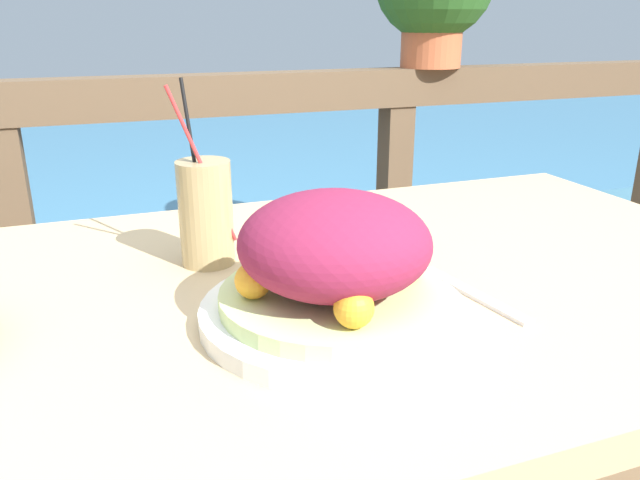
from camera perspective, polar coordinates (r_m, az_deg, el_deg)
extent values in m
cube|color=tan|center=(0.82, 1.72, -4.73)|extent=(1.28, 0.76, 0.04)
cube|color=tan|center=(1.52, 17.76, -9.98)|extent=(0.06, 0.06, 0.74)
cube|color=brown|center=(1.47, -9.31, 13.01)|extent=(2.80, 0.08, 0.09)
cube|color=brown|center=(1.58, -24.75, -6.67)|extent=(0.07, 0.07, 0.89)
cube|color=brown|center=(1.74, 6.46, -2.53)|extent=(0.07, 0.07, 0.89)
cube|color=teal|center=(4.04, -15.92, 6.27)|extent=(12.00, 4.00, 0.42)
cylinder|color=silver|center=(0.70, 1.29, -6.64)|extent=(0.30, 0.30, 0.02)
cylinder|color=#C6DB8E|center=(0.69, 1.30, -5.23)|extent=(0.25, 0.25, 0.02)
ellipsoid|color=maroon|center=(0.67, 1.35, -0.28)|extent=(0.21, 0.21, 0.11)
sphere|color=#F9A328|center=(0.71, 8.10, -2.14)|extent=(0.04, 0.04, 0.04)
sphere|color=#F9A328|center=(0.75, -2.50, -0.81)|extent=(0.04, 0.04, 0.04)
sphere|color=#F9A328|center=(0.67, -6.13, -3.69)|extent=(0.04, 0.04, 0.04)
sphere|color=#F9A328|center=(0.60, 3.12, -6.23)|extent=(0.04, 0.04, 0.04)
cylinder|color=tan|center=(0.86, -10.40, 2.43)|extent=(0.07, 0.07, 0.14)
cylinder|color=red|center=(0.83, -10.74, 6.65)|extent=(0.08, 0.03, 0.21)
cylinder|color=black|center=(0.84, -11.39, 6.92)|extent=(0.02, 0.06, 0.21)
cylinder|color=#B75B38|center=(1.65, 10.10, 16.75)|extent=(0.15, 0.15, 0.09)
cube|color=silver|center=(0.79, 13.81, -4.80)|extent=(0.04, 0.18, 0.00)
sphere|color=#F9A328|center=(0.91, 5.27, 1.34)|extent=(0.07, 0.07, 0.07)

